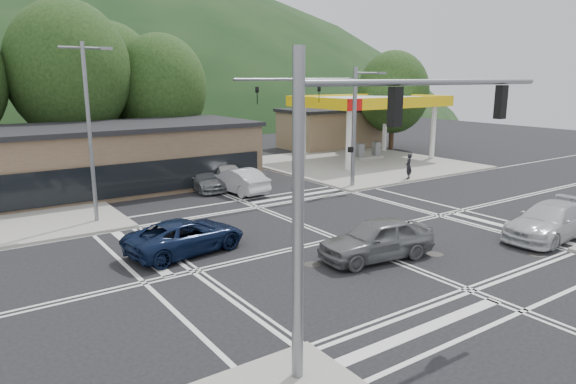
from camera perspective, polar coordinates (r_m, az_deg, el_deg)
ground at (r=24.02m, az=5.54°, el=-5.19°), size 120.00×120.00×0.00m
sidewalk_ne at (r=44.64m, az=7.88°, el=3.17°), size 16.00×16.00×0.15m
gas_station_canopy at (r=46.19m, az=9.07°, el=9.65°), size 12.32×8.34×5.75m
convenience_store at (r=55.15m, az=4.75°, el=6.95°), size 10.00×6.00×3.80m
commercial_row at (r=35.48m, az=-23.18°, el=2.98°), size 24.00×8.00×4.00m
hill_north at (r=108.67m, az=-26.99°, el=7.42°), size 252.00×126.00×140.00m
tree_n_b at (r=42.34m, az=-23.18°, el=12.28°), size 9.00×9.00×12.98m
tree_n_c at (r=44.34m, az=-14.00°, el=11.20°), size 7.60×7.60×10.87m
tree_n_e at (r=47.18m, az=-19.30°, el=11.73°), size 8.40×8.40×11.98m
tree_ne at (r=53.94m, az=11.61°, el=10.81°), size 7.20×7.20×9.99m
streetlight_nw at (r=27.26m, az=-21.13°, el=7.00°), size 2.50×0.25×9.00m
signal_mast_ne at (r=33.69m, az=5.78°, el=8.74°), size 11.65×0.30×8.00m
signal_mast_sw at (r=12.69m, az=7.79°, el=2.48°), size 9.14×0.28×8.00m
car_blue_west at (r=22.33m, az=-11.27°, el=-4.81°), size 5.55×3.23×1.45m
car_grey_center at (r=21.42m, az=9.79°, el=-5.18°), size 5.17×2.64×1.69m
car_silver_east at (r=26.74m, az=27.13°, el=-2.88°), size 5.75×2.62×1.63m
car_queue_a at (r=33.33m, az=-5.57°, el=1.29°), size 2.15×5.02×1.61m
car_queue_b at (r=35.76m, az=-7.78°, el=2.10°), size 2.65×5.25×1.71m
car_northbound at (r=34.60m, az=-9.51°, el=1.40°), size 1.93×4.75×1.38m
pedestrian at (r=37.93m, az=13.25°, el=2.79°), size 0.79×0.72×1.82m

